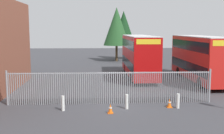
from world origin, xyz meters
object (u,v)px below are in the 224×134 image
Objects in this scene: bollard_center_front at (127,102)px; traffic_cone_by_gate at (169,103)px; double_decker_bus_near_gate at (200,57)px; bollard_near_left at (63,103)px; double_decker_bus_behind_fence_left at (139,54)px; bollard_near_right at (178,101)px; traffic_cone_mid_forecourt at (110,109)px.

bollard_center_front is 1.61× the size of traffic_cone_by_gate.
double_decker_bus_near_gate is 15.45m from bollard_near_left.
double_decker_bus_behind_fence_left reaches higher than bollard_near_right.
bollard_near_left is 7.34m from bollard_near_right.
double_decker_bus_behind_fence_left is at bearing 74.07° from traffic_cone_mid_forecourt.
bollard_near_right is at bearing 1.32° from bollard_near_left.
bollard_near_right is at bearing -0.10° from bollard_center_front.
bollard_near_left and bollard_near_right have the same top height.
double_decker_bus_behind_fence_left reaches higher than traffic_cone_by_gate.
bollard_near_right is at bearing -86.58° from double_decker_bus_behind_fence_left.
bollard_center_front is (4.02, 0.17, 0.00)m from bollard_near_left.
double_decker_bus_behind_fence_left is (-5.51, 2.87, 0.00)m from double_decker_bus_near_gate.
bollard_near_left is 1.00× the size of bollard_center_front.
double_decker_bus_near_gate is 13.80m from traffic_cone_mid_forecourt.
bollard_near_left reaches higher than traffic_cone_mid_forecourt.
bollard_near_right is at bearing -117.50° from double_decker_bus_near_gate.
bollard_center_front is 1.61× the size of traffic_cone_mid_forecourt.
traffic_cone_mid_forecourt is at bearing -141.63° from bollard_center_front.
double_decker_bus_behind_fence_left is at bearing 152.51° from double_decker_bus_near_gate.
traffic_cone_mid_forecourt is (-9.20, -10.06, -2.13)m from double_decker_bus_near_gate.
double_decker_bus_near_gate is 12.42m from bollard_center_front.
bollard_near_left is 1.61× the size of traffic_cone_mid_forecourt.
double_decker_bus_behind_fence_left is 12.06m from traffic_cone_by_gate.
traffic_cone_by_gate is (2.82, 0.19, -0.19)m from bollard_center_front.
traffic_cone_mid_forecourt is at bearing -13.26° from bollard_near_left.
bollard_near_left is at bearing 166.74° from traffic_cone_mid_forecourt.
traffic_cone_by_gate is at bearing 15.15° from traffic_cone_mid_forecourt.
double_decker_bus_behind_fence_left is 12.50m from bollard_center_front.
bollard_near_left is at bearing -142.29° from double_decker_bus_near_gate.
double_decker_bus_behind_fence_left reaches higher than bollard_near_left.
bollard_near_right is (3.32, -0.01, 0.00)m from bollard_center_front.
traffic_cone_by_gate is (6.84, 0.37, -0.19)m from bollard_near_left.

